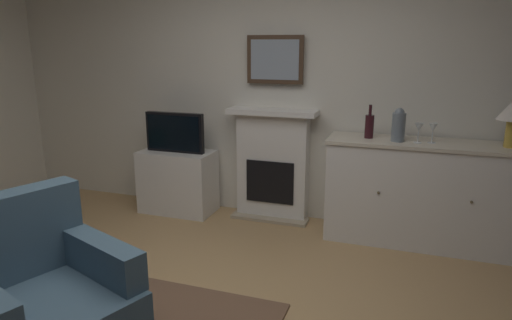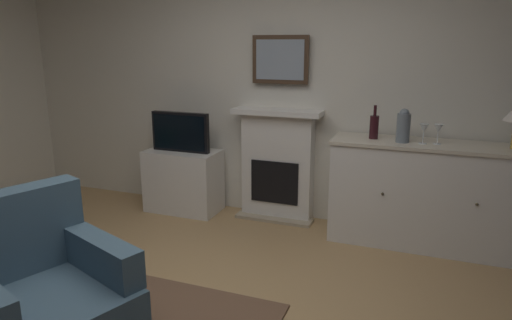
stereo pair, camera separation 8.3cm
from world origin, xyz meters
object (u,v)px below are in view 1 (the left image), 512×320
at_px(sideboard_cabinet, 423,194).
at_px(tv_set, 175,132).
at_px(framed_picture, 275,60).
at_px(fireplace_unit, 273,164).
at_px(wine_glass_center, 433,128).
at_px(wine_bottle, 369,126).
at_px(tv_cabinet, 178,181).
at_px(wine_glass_left, 419,128).
at_px(armchair, 41,299).
at_px(vase_decorative, 399,125).

height_order(sideboard_cabinet, tv_set, tv_set).
bearing_deg(framed_picture, fireplace_unit, -90.00).
bearing_deg(wine_glass_center, wine_bottle, 175.52).
bearing_deg(tv_cabinet, fireplace_unit, 9.45).
xyz_separation_m(wine_glass_left, armchair, (-1.87, -2.23, -0.65)).
distance_m(framed_picture, tv_set, 1.23).
height_order(wine_glass_center, tv_cabinet, wine_glass_center).
bearing_deg(tv_set, sideboard_cabinet, 0.20).
xyz_separation_m(wine_bottle, tv_set, (-1.90, -0.02, -0.18)).
xyz_separation_m(wine_glass_left, tv_set, (-2.30, 0.05, -0.19)).
bearing_deg(tv_cabinet, wine_bottle, -0.10).
xyz_separation_m(wine_glass_left, wine_glass_center, (0.11, 0.03, 0.00)).
xyz_separation_m(fireplace_unit, wine_bottle, (0.92, -0.17, 0.47)).
relative_size(framed_picture, tv_cabinet, 0.73).
bearing_deg(armchair, fireplace_unit, 77.53).
distance_m(wine_glass_center, armchair, 3.08).
bearing_deg(armchair, wine_bottle, 57.48).
relative_size(framed_picture, sideboard_cabinet, 0.33).
height_order(sideboard_cabinet, wine_glass_center, wine_glass_center).
height_order(framed_picture, tv_cabinet, framed_picture).
relative_size(framed_picture, vase_decorative, 1.96).
bearing_deg(tv_cabinet, wine_glass_left, -1.85).
relative_size(wine_glass_center, armchair, 0.16).
xyz_separation_m(wine_bottle, tv_cabinet, (-1.90, 0.00, -0.70)).
relative_size(vase_decorative, tv_set, 0.45).
distance_m(sideboard_cabinet, wine_glass_left, 0.58).
relative_size(wine_bottle, wine_glass_center, 1.76).
bearing_deg(wine_glass_left, fireplace_unit, 169.88).
height_order(framed_picture, vase_decorative, framed_picture).
height_order(sideboard_cabinet, wine_bottle, wine_bottle).
distance_m(vase_decorative, tv_set, 2.15).
xyz_separation_m(wine_bottle, vase_decorative, (0.24, -0.06, 0.03)).
distance_m(wine_glass_center, vase_decorative, 0.27).
height_order(fireplace_unit, wine_bottle, wine_bottle).
distance_m(wine_bottle, tv_set, 1.91).
relative_size(wine_glass_left, wine_glass_center, 1.00).
bearing_deg(wine_glass_center, armchair, -131.20).
bearing_deg(fireplace_unit, tv_set, -169.23).
bearing_deg(wine_glass_center, vase_decorative, -175.45).
bearing_deg(wine_glass_center, tv_cabinet, 178.97).
bearing_deg(framed_picture, wine_glass_left, -12.00).
height_order(vase_decorative, tv_cabinet, vase_decorative).
xyz_separation_m(fireplace_unit, sideboard_cabinet, (1.41, -0.18, -0.09)).
distance_m(fireplace_unit, framed_picture, 1.01).
height_order(wine_glass_left, armchair, wine_glass_left).
xyz_separation_m(vase_decorative, armchair, (-1.71, -2.24, -0.67)).
bearing_deg(wine_glass_left, wine_bottle, 169.98).
bearing_deg(wine_glass_left, sideboard_cabinet, 36.40).
relative_size(framed_picture, wine_bottle, 1.90).
xyz_separation_m(framed_picture, vase_decorative, (1.16, -0.27, -0.51)).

